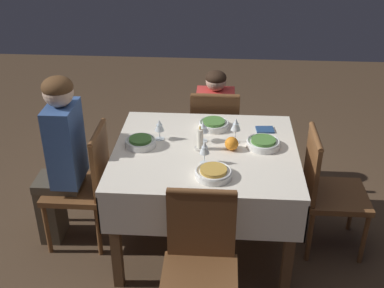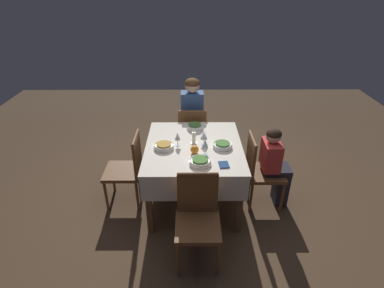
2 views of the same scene
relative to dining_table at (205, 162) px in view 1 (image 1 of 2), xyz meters
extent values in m
plane|color=#4C3826|center=(0.00, 0.00, -0.65)|extent=(8.00, 8.00, 0.00)
cube|color=silver|center=(0.00, 0.00, 0.08)|extent=(1.18, 1.05, 0.04)
cube|color=silver|center=(0.00, 0.52, -0.06)|extent=(1.18, 0.01, 0.25)
cube|color=silver|center=(0.00, -0.52, -0.06)|extent=(1.18, 0.01, 0.25)
cube|color=silver|center=(0.58, 0.00, -0.06)|extent=(0.01, 1.05, 0.25)
cube|color=silver|center=(-0.58, 0.00, -0.06)|extent=(0.01, 1.05, 0.25)
cube|color=brown|center=(0.52, 0.46, -0.29)|extent=(0.06, 0.06, 0.71)
cube|color=brown|center=(-0.52, 0.46, -0.29)|extent=(0.06, 0.06, 0.71)
cube|color=brown|center=(0.52, -0.46, -0.29)|extent=(0.06, 0.06, 0.71)
cube|color=brown|center=(-0.52, -0.46, -0.29)|extent=(0.06, 0.06, 0.71)
cube|color=brown|center=(0.88, 0.01, -0.24)|extent=(0.40, 0.40, 0.04)
cube|color=brown|center=(0.69, 0.01, -0.01)|extent=(0.03, 0.37, 0.42)
cylinder|color=brown|center=(0.69, 0.01, 0.20)|extent=(0.04, 0.36, 0.04)
cylinder|color=brown|center=(1.05, -0.16, -0.46)|extent=(0.03, 0.03, 0.39)
cylinder|color=brown|center=(1.05, 0.19, -0.46)|extent=(0.03, 0.03, 0.39)
cylinder|color=brown|center=(0.70, -0.16, -0.46)|extent=(0.03, 0.03, 0.39)
cylinder|color=brown|center=(0.70, 0.19, -0.46)|extent=(0.03, 0.03, 0.39)
cube|color=brown|center=(-0.04, -0.82, -0.24)|extent=(0.40, 0.40, 0.04)
cube|color=brown|center=(-0.04, -0.63, -0.01)|extent=(0.37, 0.03, 0.42)
cylinder|color=brown|center=(-0.04, -0.63, 0.20)|extent=(0.36, 0.04, 0.04)
cylinder|color=brown|center=(-0.22, -0.99, -0.46)|extent=(0.03, 0.03, 0.39)
cylinder|color=brown|center=(0.13, -0.99, -0.46)|extent=(0.03, 0.03, 0.39)
cylinder|color=brown|center=(-0.22, -0.64, -0.46)|extent=(0.03, 0.03, 0.39)
cylinder|color=brown|center=(0.13, -0.64, -0.46)|extent=(0.03, 0.03, 0.39)
cube|color=brown|center=(-0.88, -0.03, -0.24)|extent=(0.40, 0.40, 0.04)
cube|color=brown|center=(-0.69, -0.03, -0.01)|extent=(0.03, 0.37, 0.42)
cylinder|color=brown|center=(-0.69, -0.03, 0.20)|extent=(0.04, 0.36, 0.04)
cylinder|color=brown|center=(-1.05, 0.15, -0.46)|extent=(0.03, 0.03, 0.39)
cylinder|color=brown|center=(-1.05, -0.20, -0.46)|extent=(0.03, 0.03, 0.39)
cylinder|color=brown|center=(-0.70, 0.15, -0.46)|extent=(0.03, 0.03, 0.39)
cylinder|color=brown|center=(-0.70, -0.20, -0.46)|extent=(0.03, 0.03, 0.39)
cube|color=brown|center=(-0.01, 0.82, -0.24)|extent=(0.40, 0.40, 0.04)
cube|color=brown|center=(-0.01, 0.63, -0.01)|extent=(0.37, 0.03, 0.42)
cylinder|color=brown|center=(-0.01, 0.63, 0.20)|extent=(0.36, 0.04, 0.04)
cylinder|color=brown|center=(0.17, 0.64, -0.46)|extent=(0.03, 0.03, 0.39)
cylinder|color=brown|center=(-0.18, 0.64, -0.46)|extent=(0.03, 0.03, 0.39)
cube|color=#4C4233|center=(1.08, 0.01, -0.44)|extent=(0.14, 0.22, 0.43)
cube|color=#4C4233|center=(0.99, 0.01, -0.19)|extent=(0.31, 0.24, 0.06)
cube|color=#38568E|center=(0.91, 0.01, 0.11)|extent=(0.18, 0.30, 0.54)
sphere|color=beige|center=(0.91, 0.01, 0.47)|extent=(0.19, 0.19, 0.19)
ellipsoid|color=brown|center=(0.91, 0.01, 0.51)|extent=(0.19, 0.19, 0.13)
cube|color=#282833|center=(-0.04, -1.02, -0.44)|extent=(0.22, 0.14, 0.43)
cube|color=#282833|center=(-0.04, -0.93, -0.19)|extent=(0.24, 0.31, 0.06)
cube|color=red|center=(-0.04, -0.85, 0.00)|extent=(0.30, 0.18, 0.32)
sphere|color=beige|center=(-0.04, -0.85, 0.23)|extent=(0.16, 0.16, 0.16)
ellipsoid|color=black|center=(-0.04, -0.85, 0.26)|extent=(0.16, 0.16, 0.11)
cylinder|color=white|center=(0.42, -0.02, 0.12)|extent=(0.20, 0.20, 0.04)
torus|color=white|center=(0.42, -0.02, 0.14)|extent=(0.20, 0.20, 0.01)
cylinder|color=#4C7F38|center=(0.42, -0.02, 0.14)|extent=(0.14, 0.14, 0.02)
cylinder|color=white|center=(0.31, -0.12, 0.10)|extent=(0.06, 0.06, 0.00)
cylinder|color=white|center=(0.31, -0.12, 0.13)|extent=(0.01, 0.01, 0.06)
cone|color=white|center=(0.31, -0.12, 0.20)|extent=(0.06, 0.06, 0.08)
cylinder|color=white|center=(0.31, -0.12, 0.19)|extent=(0.04, 0.04, 0.04)
cylinder|color=white|center=(-0.04, -0.31, 0.12)|extent=(0.21, 0.21, 0.04)
torus|color=white|center=(-0.04, -0.31, 0.14)|extent=(0.21, 0.21, 0.01)
cylinder|color=#4C7F38|center=(-0.04, -0.31, 0.14)|extent=(0.15, 0.15, 0.02)
cylinder|color=white|center=(0.02, -0.11, 0.10)|extent=(0.06, 0.06, 0.00)
cylinder|color=white|center=(0.02, -0.11, 0.14)|extent=(0.01, 0.01, 0.07)
cone|color=white|center=(0.02, -0.11, 0.20)|extent=(0.08, 0.08, 0.07)
cylinder|color=white|center=(0.02, -0.11, 0.19)|extent=(0.05, 0.05, 0.03)
cylinder|color=white|center=(-0.37, -0.06, 0.12)|extent=(0.22, 0.22, 0.04)
torus|color=white|center=(-0.37, -0.06, 0.14)|extent=(0.21, 0.21, 0.01)
cylinder|color=#4C7F38|center=(-0.37, -0.06, 0.14)|extent=(0.16, 0.16, 0.02)
cylinder|color=white|center=(-0.19, -0.11, 0.10)|extent=(0.06, 0.06, 0.00)
cylinder|color=white|center=(-0.19, -0.11, 0.14)|extent=(0.01, 0.01, 0.08)
cone|color=white|center=(-0.19, -0.11, 0.23)|extent=(0.06, 0.06, 0.08)
cylinder|color=white|center=(-0.19, -0.11, 0.21)|extent=(0.04, 0.04, 0.04)
cylinder|color=white|center=(-0.06, 0.32, 0.12)|extent=(0.22, 0.22, 0.04)
torus|color=white|center=(-0.06, 0.32, 0.14)|extent=(0.21, 0.21, 0.01)
cylinder|color=gold|center=(-0.06, 0.32, 0.14)|extent=(0.16, 0.16, 0.02)
cylinder|color=white|center=(0.00, 0.18, 0.10)|extent=(0.06, 0.06, 0.00)
cylinder|color=white|center=(0.00, 0.18, 0.14)|extent=(0.01, 0.01, 0.07)
cone|color=white|center=(0.00, 0.18, 0.21)|extent=(0.06, 0.06, 0.08)
cylinder|color=white|center=(0.00, 0.18, 0.20)|extent=(0.04, 0.04, 0.04)
cylinder|color=beige|center=(0.04, 0.00, 0.10)|extent=(0.07, 0.07, 0.01)
cylinder|color=white|center=(0.04, 0.00, 0.17)|extent=(0.04, 0.04, 0.13)
ellipsoid|color=#F9C64C|center=(0.04, 0.00, 0.25)|extent=(0.01, 0.01, 0.03)
sphere|color=orange|center=(-0.16, -0.01, 0.14)|extent=(0.09, 0.09, 0.09)
cube|color=navy|center=(-0.40, -0.29, 0.10)|extent=(0.13, 0.11, 0.01)
camera|label=1|loc=(-0.09, 2.68, 1.61)|focal=45.00mm
camera|label=2|loc=(-2.84, 0.04, 1.72)|focal=28.00mm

